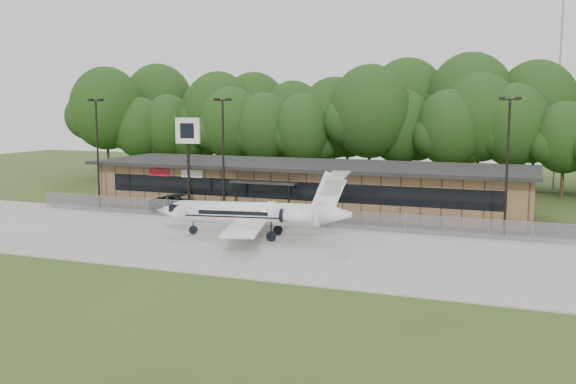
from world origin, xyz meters
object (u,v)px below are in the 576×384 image
at_px(terminal, 307,185).
at_px(pole_sign, 188,141).
at_px(suv, 181,204).
at_px(business_jet, 257,214).

relative_size(terminal, pole_sign, 4.79).
bearing_deg(pole_sign, suv, 161.09).
relative_size(business_jet, pole_sign, 1.72).
relative_size(business_jet, suv, 2.45).
relative_size(terminal, business_jet, 2.78).
bearing_deg(business_jet, pole_sign, 133.56).
distance_m(business_jet, pole_sign, 13.11).
bearing_deg(suv, business_jet, -112.77).
xyz_separation_m(terminal, suv, (-9.54, -6.90, -1.34)).
height_order(terminal, pole_sign, pole_sign).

